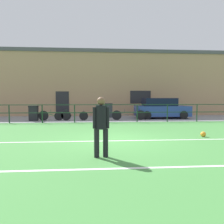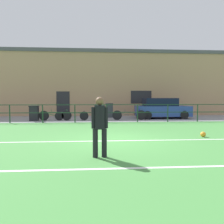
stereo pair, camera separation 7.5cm
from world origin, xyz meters
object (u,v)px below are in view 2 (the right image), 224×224
Objects in this scene: player_goalkeeper at (100,123)px; trash_bin_1 at (109,110)px; bicycle_parked_1 at (55,115)px; parked_car_red at (162,109)px; bicycle_parked_0 at (129,115)px; bicycle_parked_3 at (72,116)px; trash_bin_0 at (34,113)px; soccer_ball_match at (203,134)px.

trash_bin_1 is at bearing -99.32° from player_goalkeeper.
parked_car_red is at bearing 8.67° from bicycle_parked_1.
bicycle_parked_0 is 5.08m from bicycle_parked_1.
parked_car_red reaches higher than bicycle_parked_1.
bicycle_parked_1 is (-7.75, -1.18, -0.37)m from parked_car_red.
bicycle_parked_3 is 2.51m from trash_bin_0.
parked_car_red is 6.76m from bicycle_parked_3.
player_goalkeeper reaches higher than bicycle_parked_3.
trash_bin_1 is (-3.93, 0.93, -0.16)m from parked_car_red.
trash_bin_0 reaches higher than bicycle_parked_0.
bicycle_parked_0 is (2.24, 9.59, -0.54)m from player_goalkeeper.
parked_car_red is at bearing -13.35° from trash_bin_1.
bicycle_parked_3 reaches higher than soccer_ball_match.
parked_car_red is 3.58× the size of trash_bin_1.
parked_car_red reaches higher than trash_bin_0.
soccer_ball_match is 9.52m from trash_bin_1.
player_goalkeeper is at bearing -103.12° from bicycle_parked_0.
bicycle_parked_0 is 2.31× the size of trash_bin_0.
bicycle_parked_0 is at bearing 106.15° from soccer_ball_match.
trash_bin_1 is at bearing 37.96° from bicycle_parked_3.
bicycle_parked_3 is at bearing -0.00° from bicycle_parked_1.
player_goalkeeper is 0.73× the size of bicycle_parked_1.
trash_bin_0 is (-4.23, 9.54, -0.37)m from player_goalkeeper.
bicycle_parked_1 is (-5.08, -0.00, -0.00)m from bicycle_parked_0.
bicycle_parked_0 is 6.47m from trash_bin_0.
trash_bin_0 reaches higher than bicycle_parked_1.
bicycle_parked_3 is (-5.95, 6.82, 0.23)m from soccer_ball_match.
soccer_ball_match is 0.21× the size of trash_bin_0.
player_goalkeeper is 7.52× the size of soccer_ball_match.
soccer_ball_match is 7.11m from bicycle_parked_0.
player_goalkeeper is at bearing -79.75° from bicycle_parked_3.
bicycle_parked_3 is (-3.97, -0.00, -0.03)m from bicycle_parked_0.
player_goalkeeper is 9.76m from bicycle_parked_3.
player_goalkeeper is 1.56× the size of trash_bin_0.
trash_bin_1 is (0.98, 11.70, -0.33)m from player_goalkeeper.
trash_bin_1 is (3.82, 2.12, 0.21)m from bicycle_parked_1.
trash_bin_1 is at bearing 109.89° from soccer_ball_match.
bicycle_parked_3 is at bearing -180.00° from bicycle_parked_0.
bicycle_parked_0 is 2.13× the size of trash_bin_1.
parked_car_red is 1.82× the size of bicycle_parked_1.
player_goalkeeper is 11.75m from trash_bin_1.
soccer_ball_match is 8.06m from parked_car_red.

